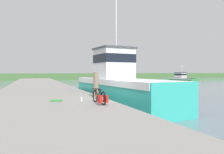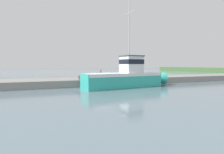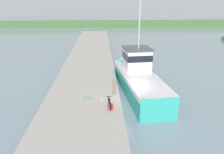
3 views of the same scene
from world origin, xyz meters
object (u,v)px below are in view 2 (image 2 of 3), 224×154
object	(u,v)px
bicycle_touring	(83,77)
water_bottle_on_curb	(90,78)
fishing_boat_main	(127,76)
mooring_post	(100,74)

from	to	relation	value
bicycle_touring	water_bottle_on_curb	xyz separation A→B (m)	(-0.61, 1.17, -0.19)
fishing_boat_main	mooring_post	xyz separation A→B (m)	(-2.49, -2.90, 0.21)
fishing_boat_main	bicycle_touring	distance (m)	6.08
water_bottle_on_curb	bicycle_touring	bearing A→B (deg)	-62.49
bicycle_touring	mooring_post	bearing A→B (deg)	73.78
bicycle_touring	mooring_post	size ratio (longest dim) A/B	1.13
fishing_boat_main	water_bottle_on_curb	xyz separation A→B (m)	(-3.59, -4.12, -0.39)
bicycle_touring	water_bottle_on_curb	size ratio (longest dim) A/B	6.93
water_bottle_on_curb	fishing_boat_main	bearing A→B (deg)	48.93
fishing_boat_main	water_bottle_on_curb	bearing A→B (deg)	-137.15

